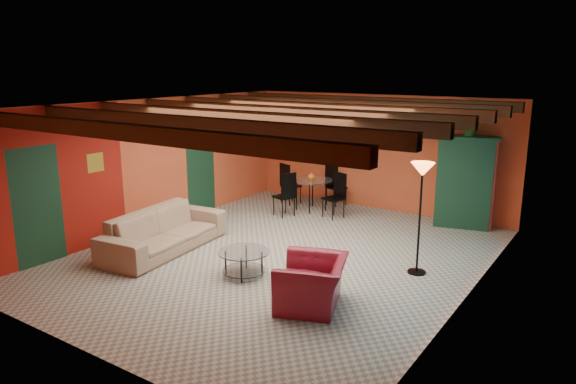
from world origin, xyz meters
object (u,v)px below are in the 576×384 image
Objects in this scene: sofa at (164,231)px; floor_lamp at (420,219)px; dining_table at (311,189)px; armoire at (467,183)px; coffee_table at (244,263)px; armchair at (312,283)px; vase at (311,164)px; potted_plant at (472,126)px.

floor_lamp is at bearing -77.12° from sofa.
floor_lamp reaches higher than dining_table.
coffee_table is at bearing -128.47° from armoire.
armchair is 5.19m from vase.
armoire is (2.20, 4.79, 0.72)m from coffee_table.
floor_lamp is (4.29, 1.53, 0.56)m from sofa.
dining_table is (0.81, 3.90, 0.14)m from sofa.
potted_plant reaches higher than armchair.
sofa is 4.98× the size of potted_plant.
potted_plant is (-0.10, 3.11, 1.20)m from floor_lamp.
dining_table reaches higher than armchair.
coffee_table is 2.94m from floor_lamp.
potted_plant is (2.20, 4.79, 1.92)m from coffee_table.
potted_plant is (0.71, 5.12, 1.79)m from armchair.
dining_table is 3.82× the size of potted_plant.
potted_plant reaches higher than dining_table.
armchair is 6.09× the size of vase.
floor_lamp is at bearing 137.61° from armchair.
coffee_table is (1.99, -0.15, -0.16)m from sofa.
vase is (0.81, 3.90, 0.74)m from sofa.
coffee_table is 4.32m from vase.
armoire is at bearing 12.33° from dining_table.
vase is (-3.49, 2.37, 0.18)m from floor_lamp.
coffee_table is 1.62× the size of potted_plant.
dining_table is at bearing -18.42° from sofa.
armchair reaches higher than coffee_table.
coffee_table is at bearing -101.17° from sofa.
sofa is 4.05m from vase.
vase is (-3.39, -0.74, 0.18)m from armoire.
dining_table is at bearing 145.83° from floor_lamp.
sofa is 3.52m from armchair.
coffee_table is at bearing -123.04° from armchair.
dining_table is (-1.18, 4.05, 0.30)m from coffee_table.
armoire is 3.62× the size of potted_plant.
armchair is 5.14m from dining_table.
armoire is 1.20m from potted_plant.
potted_plant is at bearing 12.33° from vase.
vase is (0.00, 0.00, 0.60)m from dining_table.
sofa is 14.74× the size of vase.
potted_plant is at bearing 12.33° from dining_table.
coffee_table is 0.45× the size of floor_lamp.
potted_plant is at bearing 151.58° from armchair.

